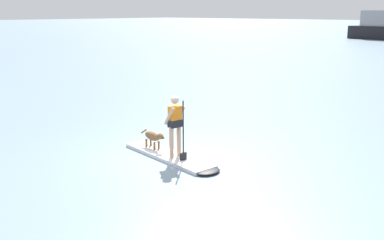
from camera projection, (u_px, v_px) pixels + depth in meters
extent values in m
plane|color=gray|center=(168.00, 157.00, 12.45)|extent=(400.00, 400.00, 0.00)
cube|color=silver|center=(168.00, 156.00, 12.44)|extent=(3.32, 1.19, 0.10)
ellipsoid|color=black|center=(207.00, 171.00, 11.24)|extent=(0.65, 0.79, 0.10)
cylinder|color=tan|center=(179.00, 141.00, 12.17)|extent=(0.12, 0.12, 0.87)
cylinder|color=tan|center=(171.00, 142.00, 12.01)|extent=(0.12, 0.12, 0.87)
cube|color=black|center=(175.00, 123.00, 11.96)|extent=(0.27, 0.39, 0.20)
cube|color=orange|center=(175.00, 116.00, 11.92)|extent=(0.24, 0.36, 0.56)
sphere|color=tan|center=(175.00, 100.00, 11.81)|extent=(0.22, 0.22, 0.22)
ellipsoid|color=white|center=(175.00, 98.00, 11.79)|extent=(0.23, 0.23, 0.11)
cylinder|color=tan|center=(180.00, 114.00, 12.03)|extent=(0.43, 0.15, 0.54)
cylinder|color=tan|center=(169.00, 116.00, 11.79)|extent=(0.43, 0.15, 0.54)
cylinder|color=black|center=(183.00, 131.00, 11.74)|extent=(0.04, 0.04, 1.63)
cube|color=black|center=(183.00, 156.00, 11.91)|extent=(0.10, 0.19, 0.20)
ellipsoid|color=brown|center=(152.00, 136.00, 12.91)|extent=(0.70, 0.31, 0.26)
ellipsoid|color=brown|center=(160.00, 136.00, 12.59)|extent=(0.24, 0.19, 0.18)
ellipsoid|color=#503923|center=(163.00, 138.00, 12.52)|extent=(0.13, 0.10, 0.08)
cylinder|color=brown|center=(144.00, 131.00, 13.22)|extent=(0.27, 0.09, 0.18)
cylinder|color=brown|center=(159.00, 145.00, 12.86)|extent=(0.07, 0.07, 0.23)
cylinder|color=brown|center=(154.00, 146.00, 12.76)|extent=(0.07, 0.07, 0.23)
cylinder|color=brown|center=(151.00, 142.00, 13.16)|extent=(0.07, 0.07, 0.23)
cylinder|color=brown|center=(146.00, 143.00, 13.07)|extent=(0.07, 0.07, 0.23)
cube|color=black|center=(380.00, 33.00, 64.13)|extent=(9.31, 4.50, 1.89)
cube|color=gray|center=(377.00, 18.00, 64.06)|extent=(4.36, 2.83, 2.24)
cylinder|color=silver|center=(377.00, 18.00, 64.04)|extent=(3.09, 0.77, 0.14)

